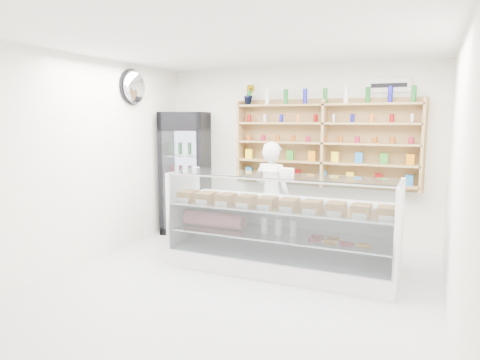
% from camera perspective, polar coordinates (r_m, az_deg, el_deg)
% --- Properties ---
extents(room, '(5.00, 5.00, 5.00)m').
position_cam_1_polar(room, '(4.70, -1.47, 1.22)').
color(room, silver).
rests_on(room, ground).
extents(display_counter, '(2.91, 0.87, 1.27)m').
position_cam_1_polar(display_counter, '(5.61, 5.36, -8.62)').
color(display_counter, white).
rests_on(display_counter, floor).
extents(shop_worker, '(0.65, 0.49, 1.63)m').
position_cam_1_polar(shop_worker, '(6.50, 4.24, -2.07)').
color(shop_worker, silver).
rests_on(shop_worker, floor).
extents(drinks_cooler, '(0.89, 0.88, 2.08)m').
position_cam_1_polar(drinks_cooler, '(7.48, -7.19, 1.01)').
color(drinks_cooler, black).
rests_on(drinks_cooler, floor).
extents(wall_shelving, '(2.84, 0.28, 1.33)m').
position_cam_1_polar(wall_shelving, '(6.73, 11.12, 4.82)').
color(wall_shelving, '#A37C4D').
rests_on(wall_shelving, back_wall).
extents(potted_plant, '(0.21, 0.18, 0.33)m').
position_cam_1_polar(potted_plant, '(7.11, 1.25, 11.30)').
color(potted_plant, '#1E6626').
rests_on(potted_plant, wall_shelving).
extents(security_mirror, '(0.15, 0.50, 0.50)m').
position_cam_1_polar(security_mirror, '(6.85, -13.90, 11.96)').
color(security_mirror, silver).
rests_on(security_mirror, left_wall).
extents(wall_sign, '(0.62, 0.03, 0.20)m').
position_cam_1_polar(wall_sign, '(6.72, 19.24, 11.83)').
color(wall_sign, white).
rests_on(wall_sign, back_wall).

